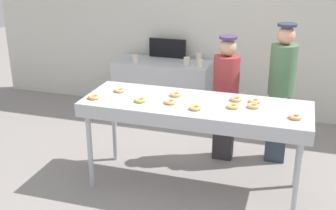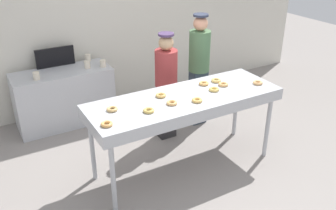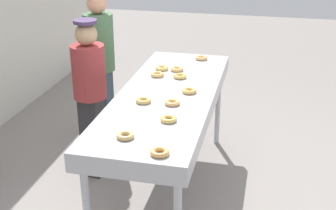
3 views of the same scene
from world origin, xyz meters
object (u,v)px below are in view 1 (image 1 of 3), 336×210
glazed_donut_0 (295,117)px  menu_display (168,48)px  glazed_donut_9 (236,99)px  worker_assistant (226,93)px  glazed_donut_8 (253,106)px  prep_counter (163,89)px  glazed_donut_10 (233,106)px  paper_cup_2 (199,57)px  paper_cup_3 (135,59)px  glazed_donut_1 (170,102)px  glazed_donut_5 (120,90)px  glazed_donut_3 (175,94)px  paper_cup_0 (187,61)px  paper_cup_1 (200,63)px  glazed_donut_2 (195,108)px  fryer_conveyor (195,110)px  worker_baker (281,88)px  glazed_donut_6 (94,97)px  glazed_donut_4 (255,101)px  glazed_donut_7 (140,100)px

glazed_donut_0 → menu_display: 3.03m
glazed_donut_9 → worker_assistant: 0.65m
glazed_donut_8 → prep_counter: size_ratio=0.09×
glazed_donut_10 → paper_cup_2: size_ratio=1.13×
worker_assistant → paper_cup_3: (-1.53, 0.97, 0.06)m
glazed_donut_1 → prep_counter: bearing=110.0°
glazed_donut_5 → glazed_donut_1: bearing=-16.2°
glazed_donut_0 → glazed_donut_1: 1.24m
glazed_donut_5 → worker_assistant: (1.07, 0.69, -0.16)m
glazed_donut_3 → worker_assistant: (0.44, 0.64, -0.16)m
glazed_donut_1 → glazed_donut_5: (-0.64, 0.19, 0.00)m
paper_cup_0 → paper_cup_1: (0.22, -0.07, 0.00)m
glazed_donut_0 → glazed_donut_9: same height
glazed_donut_2 → glazed_donut_0: bearing=2.9°
fryer_conveyor → worker_assistant: 0.80m
glazed_donut_1 → glazed_donut_10: size_ratio=1.00×
glazed_donut_9 → worker_baker: 0.85m
glazed_donut_10 → paper_cup_1: 1.96m
glazed_donut_1 → worker_assistant: bearing=64.3°
glazed_donut_2 → menu_display: size_ratio=0.21×
glazed_donut_5 → glazed_donut_6: size_ratio=1.00×
glazed_donut_4 → prep_counter: glazed_donut_4 is taller
paper_cup_2 → menu_display: (-0.50, 0.02, 0.09)m
fryer_conveyor → glazed_donut_5: glazed_donut_5 is taller
glazed_donut_7 → worker_baker: size_ratio=0.07×
glazed_donut_4 → paper_cup_2: size_ratio=1.13×
glazed_donut_8 → paper_cup_2: (-1.06, 2.11, -0.10)m
glazed_donut_9 → prep_counter: (-1.36, 1.72, -0.58)m
paper_cup_0 → glazed_donut_7: bearing=-89.2°
paper_cup_0 → paper_cup_1: bearing=-18.5°
glazed_donut_1 → glazed_donut_4: bearing=19.1°
paper_cup_2 → paper_cup_3: bearing=-156.1°
glazed_donut_2 → glazed_donut_4: same height
glazed_donut_3 → glazed_donut_7: 0.41m
fryer_conveyor → glazed_donut_7: glazed_donut_7 is taller
glazed_donut_9 → glazed_donut_4: bearing=0.8°
glazed_donut_8 → glazed_donut_10: (-0.19, -0.07, 0.00)m
glazed_donut_0 → glazed_donut_2: (-0.96, -0.05, 0.00)m
glazed_donut_1 → glazed_donut_8: (0.83, 0.14, 0.00)m
glazed_donut_10 → paper_cup_1: (-0.75, 1.81, -0.10)m
glazed_donut_3 → worker_assistant: 0.80m
glazed_donut_1 → glazed_donut_4: 0.87m
glazed_donut_7 → prep_counter: glazed_donut_7 is taller
glazed_donut_4 → paper_cup_2: bearing=118.4°
glazed_donut_0 → glazed_donut_9: bearing=152.3°
glazed_donut_8 → menu_display: bearing=126.3°
paper_cup_1 → paper_cup_2: same height
glazed_donut_8 → glazed_donut_0: bearing=-22.7°
glazed_donut_1 → paper_cup_3: (-1.11, 1.85, -0.10)m
glazed_donut_6 → glazed_donut_0: bearing=1.8°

